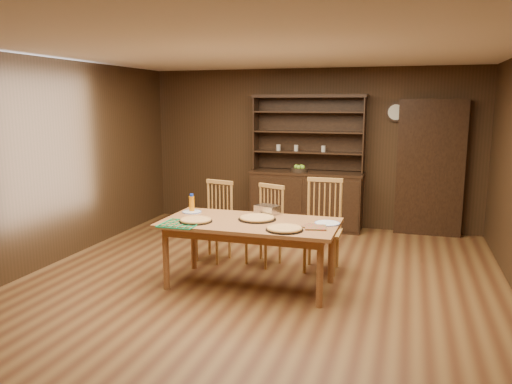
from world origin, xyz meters
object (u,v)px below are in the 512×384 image
(chair_center, at_px, (267,222))
(juice_bottle, at_px, (192,204))
(chair_right, at_px, (323,221))
(chair_left, at_px, (216,218))
(dining_table, at_px, (250,228))
(china_hutch, at_px, (306,192))

(chair_center, height_order, juice_bottle, chair_center)
(chair_right, height_order, juice_bottle, chair_right)
(chair_left, relative_size, chair_right, 0.92)
(chair_left, height_order, chair_right, chair_right)
(chair_right, xyz_separation_m, juice_bottle, (-1.49, -0.60, 0.25))
(dining_table, relative_size, juice_bottle, 8.78)
(china_hutch, bearing_deg, chair_right, -72.93)
(chair_left, xyz_separation_m, chair_center, (0.69, 0.01, -0.01))
(chair_left, relative_size, chair_center, 1.02)
(chair_center, relative_size, juice_bottle, 4.59)
(chair_center, bearing_deg, chair_right, 21.41)
(china_hutch, relative_size, juice_bottle, 9.81)
(chair_center, bearing_deg, juice_bottle, -119.00)
(china_hutch, relative_size, chair_left, 2.09)
(dining_table, bearing_deg, chair_right, 51.63)
(dining_table, height_order, juice_bottle, juice_bottle)
(chair_right, bearing_deg, chair_center, 177.90)
(china_hutch, distance_m, chair_center, 1.96)
(chair_left, distance_m, juice_bottle, 0.67)
(chair_center, height_order, chair_right, chair_right)
(dining_table, xyz_separation_m, chair_right, (0.67, 0.85, -0.07))
(chair_right, bearing_deg, china_hutch, 105.90)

